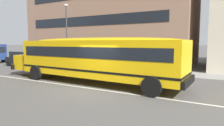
% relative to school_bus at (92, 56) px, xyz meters
% --- Properties ---
extents(ground_plane, '(400.00, 400.00, 0.00)m').
position_rel_school_bus_xyz_m(ground_plane, '(1.29, -1.44, -1.76)').
color(ground_plane, '#54514F').
extents(sidewalk_far, '(120.00, 3.00, 0.01)m').
position_rel_school_bus_xyz_m(sidewalk_far, '(1.29, 6.71, -1.75)').
color(sidewalk_far, gray).
rests_on(sidewalk_far, ground_plane).
extents(lane_centreline, '(110.00, 0.16, 0.01)m').
position_rel_school_bus_xyz_m(lane_centreline, '(1.29, -1.44, -1.76)').
color(lane_centreline, silver).
rests_on(lane_centreline, ground_plane).
extents(school_bus, '(13.34, 3.47, 2.96)m').
position_rel_school_bus_xyz_m(school_bus, '(0.00, 0.00, 0.00)').
color(school_bus, yellow).
rests_on(school_bus, ground_plane).
extents(parked_car_black_far_corner, '(3.90, 1.89, 1.64)m').
position_rel_school_bus_xyz_m(parked_car_black_far_corner, '(-12.37, 3.83, -0.92)').
color(parked_car_black_far_corner, black).
rests_on(parked_car_black_far_corner, ground_plane).
extents(street_lamp, '(0.44, 0.44, 6.80)m').
position_rel_school_bus_xyz_m(street_lamp, '(-7.62, 6.01, 2.55)').
color(street_lamp, '#38383D').
rests_on(street_lamp, ground_plane).
extents(apartment_block_far_left, '(21.51, 9.35, 13.30)m').
position_rel_school_bus_xyz_m(apartment_block_far_left, '(-6.10, 12.86, 4.89)').
color(apartment_block_far_left, '#93705B').
rests_on(apartment_block_far_left, ground_plane).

